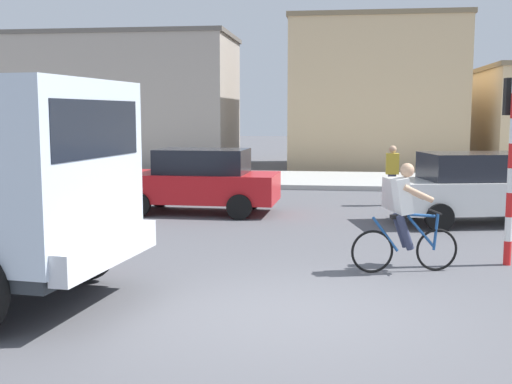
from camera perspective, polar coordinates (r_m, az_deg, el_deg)
ground_plane at (r=8.11m, az=4.66°, el=-10.76°), size 120.00×120.00×0.00m
sidewalk_far at (r=23.01m, az=6.50°, el=1.09°), size 80.00×5.00×0.16m
cyclist at (r=10.15m, az=13.25°, el=-2.27°), size 1.69×0.59×1.72m
traffic_light_pole at (r=11.10m, az=22.01°, el=4.44°), size 0.24×0.43×3.20m
car_red_near at (r=15.07m, az=19.34°, el=0.36°), size 4.27×2.51×1.60m
car_white_mid at (r=15.85m, az=-5.19°, el=1.05°), size 4.06×1.98×1.60m
pedestrian_near_kerb at (r=17.42m, az=12.15°, el=1.57°), size 0.34×0.22×1.62m
building_corner_left at (r=31.44m, az=-11.61°, el=8.07°), size 10.45×5.59×6.15m
building_mid_block at (r=29.88m, az=10.57°, el=8.63°), size 7.61×6.32×6.64m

